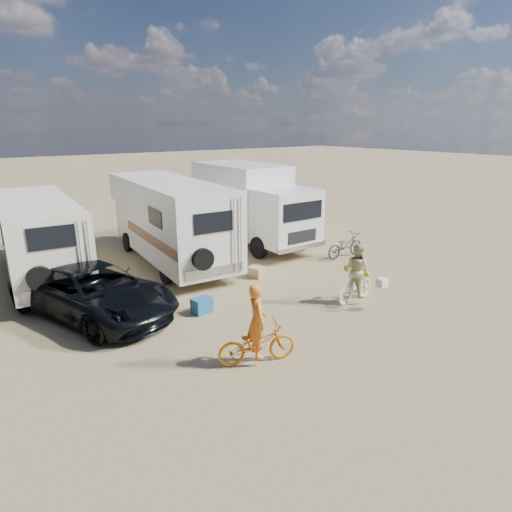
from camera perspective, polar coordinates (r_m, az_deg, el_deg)
ground at (r=11.66m, az=4.87°, el=-8.66°), size 140.00×140.00×0.00m
rv_main at (r=16.57m, az=-11.22°, el=4.40°), size 2.94×7.60×3.04m
rv_left at (r=16.12m, az=-26.43°, el=1.91°), size 2.69×6.97×2.67m
box_truck at (r=18.71m, az=-0.35°, el=6.65°), size 2.51×6.34×3.37m
dark_suv at (r=12.56m, az=-20.52°, el=-4.33°), size 3.88×5.52×1.40m
bike_man at (r=9.63m, az=0.12°, el=-11.40°), size 1.83×1.14×0.91m
bike_woman at (r=13.13m, az=12.95°, el=-3.81°), size 1.60×0.61×0.94m
rider_man at (r=9.46m, az=0.12°, el=-9.44°), size 0.57×0.70×1.64m
rider_woman at (r=13.02m, az=13.04°, el=-2.51°), size 0.67×0.82×1.57m
bike_parked at (r=17.34m, az=11.60°, el=1.37°), size 1.81×0.64×0.95m
cooler at (r=12.20m, az=-7.11°, el=-6.43°), size 0.57×0.45×0.42m
crate at (r=14.85m, az=0.02°, el=-2.11°), size 0.59×0.59×0.36m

